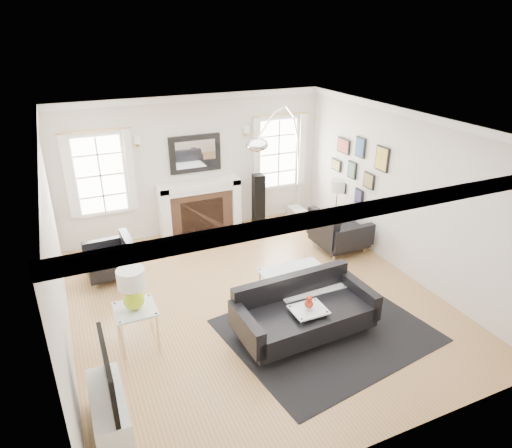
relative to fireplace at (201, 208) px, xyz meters
name	(u,v)px	position (x,y,z in m)	size (l,w,h in m)	color
floor	(255,300)	(0.00, -2.79, -0.54)	(6.00, 6.00, 0.00)	#A16D43
back_wall	(195,165)	(0.00, 0.21, 0.86)	(5.50, 0.04, 2.80)	beige
front_wall	(386,338)	(0.00, -5.79, 0.86)	(5.50, 0.04, 2.80)	beige
left_wall	(54,255)	(-2.75, -2.79, 0.86)	(0.04, 6.00, 2.80)	beige
right_wall	(403,193)	(2.75, -2.79, 0.86)	(0.04, 6.00, 2.80)	beige
ceiling	(255,125)	(0.00, -2.79, 2.26)	(5.50, 6.00, 0.02)	white
crown_molding	(255,129)	(0.00, -2.79, 2.20)	(5.50, 6.00, 0.12)	white
fireplace	(201,208)	(0.00, 0.00, 0.00)	(1.70, 0.69, 1.11)	white
mantel_mirror	(195,154)	(0.00, 0.16, 1.11)	(1.05, 0.07, 0.75)	black
window_left	(100,175)	(-1.85, 0.16, 0.92)	(1.24, 0.15, 1.62)	white
window_right	(278,153)	(1.85, 0.16, 0.92)	(1.24, 0.15, 1.62)	white
gallery_wall	(357,166)	(2.72, -1.50, 0.99)	(0.04, 1.73, 1.29)	black
tv_unit	(110,408)	(-2.44, -4.49, -0.21)	(0.35, 1.00, 1.09)	white
area_rug	(326,330)	(0.62, -3.93, -0.54)	(2.71, 2.25, 0.01)	black
sofa	(302,312)	(0.28, -3.81, -0.19)	(2.00, 0.99, 0.64)	black
armchair_left	(113,259)	(-1.94, -1.12, -0.22)	(0.82, 0.90, 0.59)	black
armchair_right	(337,232)	(2.13, -1.83, -0.17)	(0.93, 1.03, 0.67)	black
coffee_table	(301,279)	(0.61, -3.15, -0.11)	(1.03, 1.03, 0.46)	silver
side_table_left	(136,315)	(-1.90, -3.15, -0.06)	(0.54, 0.54, 0.60)	silver
nesting_table	(308,316)	(0.25, -4.00, -0.14)	(0.47, 0.40, 0.52)	silver
gourd_lamp	(132,287)	(-1.90, -3.15, 0.39)	(0.37, 0.37, 0.59)	#B8DD1B
orange_vase	(309,303)	(0.25, -4.00, 0.08)	(0.12, 0.12, 0.19)	red
arc_floor_lamp	(280,167)	(1.40, -0.82, 0.93)	(1.93, 1.78, 2.73)	silver
stick_floor_lamp	(337,189)	(2.20, -1.65, 0.63)	(0.27, 0.27, 1.36)	gold
speaker_tower	(258,201)	(1.23, -0.18, 0.03)	(0.23, 0.23, 1.15)	black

